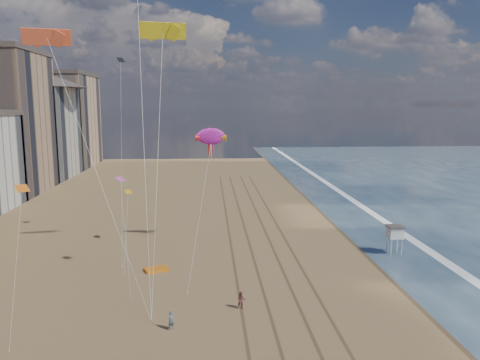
% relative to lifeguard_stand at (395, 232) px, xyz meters
% --- Properties ---
extents(wet_sand, '(260.00, 260.00, 0.00)m').
position_rel_lifeguard_stand_xyz_m(wet_sand, '(0.63, 12.75, -2.69)').
color(wet_sand, '#42301E').
rests_on(wet_sand, ground).
extents(foam, '(260.00, 260.00, 0.00)m').
position_rel_lifeguard_stand_xyz_m(foam, '(4.83, 12.75, -2.69)').
color(foam, white).
rests_on(foam, ground).
extents(tracks, '(7.68, 120.00, 0.01)m').
position_rel_lifeguard_stand_xyz_m(tracks, '(-15.82, 2.75, -2.69)').
color(tracks, brown).
rests_on(tracks, ground).
extents(lifeguard_stand, '(1.94, 1.94, 3.50)m').
position_rel_lifeguard_stand_xyz_m(lifeguard_stand, '(0.00, 0.00, 0.00)').
color(lifeguard_stand, white).
rests_on(lifeguard_stand, ground).
extents(grounded_kite, '(2.89, 2.37, 0.28)m').
position_rel_lifeguard_stand_xyz_m(grounded_kite, '(-28.14, -3.90, -2.56)').
color(grounded_kite, orange).
rests_on(grounded_kite, ground).
extents(show_kite, '(3.96, 8.39, 20.73)m').
position_rel_lifeguard_stand_xyz_m(show_kite, '(-22.01, 5.29, 11.25)').
color(show_kite, '#B81CA3').
rests_on(show_kite, ground).
extents(kite_flyer_a, '(0.69, 0.66, 1.59)m').
position_rel_lifeguard_stand_xyz_m(kite_flyer_a, '(-25.45, -17.66, -1.90)').
color(kite_flyer_a, slate).
rests_on(kite_flyer_a, ground).
extents(kite_flyer_b, '(0.87, 0.72, 1.63)m').
position_rel_lifeguard_stand_xyz_m(kite_flyer_b, '(-19.58, -14.19, -1.88)').
color(kite_flyer_b, brown).
rests_on(kite_flyer_b, ground).
extents(small_kites, '(8.60, 20.60, 17.03)m').
position_rel_lifeguard_stand_xyz_m(small_kites, '(-34.48, -1.87, 9.76)').
color(small_kites, orange).
rests_on(small_kites, ground).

